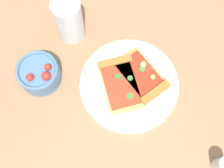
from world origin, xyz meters
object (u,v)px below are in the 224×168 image
(salad_bowl, at_px, (39,74))
(soda_glass, at_px, (69,21))
(pepper_shaker, at_px, (223,165))
(pizza_slice_near, at_px, (143,78))
(pizza_slice_far, at_px, (120,81))
(plate, at_px, (129,85))

(salad_bowl, bearing_deg, soda_glass, -99.42)
(soda_glass, xyz_separation_m, pepper_shaker, (-0.47, 0.22, -0.03))
(pizza_slice_near, xyz_separation_m, pepper_shaker, (-0.24, 0.15, 0.02))
(pizza_slice_far, height_order, soda_glass, soda_glass)
(salad_bowl, relative_size, pepper_shaker, 1.50)
(pizza_slice_far, bearing_deg, soda_glass, -29.44)
(pepper_shaker, bearing_deg, soda_glass, -25.24)
(pizza_slice_far, bearing_deg, pepper_shaker, 157.46)
(pizza_slice_far, xyz_separation_m, soda_glass, (0.18, -0.10, 0.04))
(plate, xyz_separation_m, soda_glass, (0.20, -0.10, 0.06))
(pizza_slice_far, xyz_separation_m, pepper_shaker, (-0.29, 0.12, 0.02))
(plate, height_order, pizza_slice_near, pizza_slice_near)
(salad_bowl, relative_size, soda_glass, 0.79)
(pizza_slice_far, relative_size, salad_bowl, 1.63)
(plate, xyz_separation_m, salad_bowl, (0.23, 0.06, 0.02))
(pizza_slice_near, distance_m, salad_bowl, 0.27)
(plate, xyz_separation_m, pepper_shaker, (-0.27, 0.12, 0.03))
(pizza_slice_near, relative_size, pepper_shaker, 2.29)
(soda_glass, bearing_deg, plate, 154.21)
(pizza_slice_far, xyz_separation_m, salad_bowl, (0.20, 0.05, 0.01))
(pizza_slice_far, bearing_deg, pizza_slice_near, -153.75)
(salad_bowl, bearing_deg, plate, -166.01)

